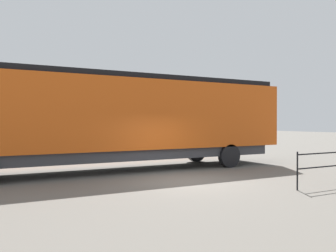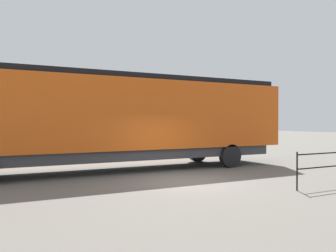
% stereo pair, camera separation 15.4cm
% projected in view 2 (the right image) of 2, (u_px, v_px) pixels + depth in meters
% --- Properties ---
extents(ground_plane, '(120.00, 120.00, 0.00)m').
position_uv_depth(ground_plane, '(185.00, 181.00, 13.03)').
color(ground_plane, '#666059').
extents(locomotive, '(3.17, 16.39, 4.21)m').
position_uv_depth(locomotive, '(127.00, 118.00, 16.06)').
color(locomotive, '#D15114').
rests_on(locomotive, ground_plane).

